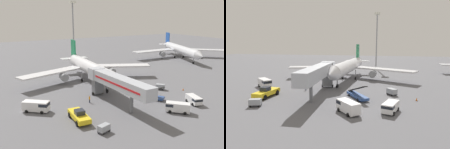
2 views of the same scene
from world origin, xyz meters
TOP-DOWN VIEW (x-y plane):
  - ground_plane at (0.00, 0.00)m, footprint 300.00×300.00m
  - airplane_at_gate at (-4.34, 21.62)m, footprint 42.72×38.90m
  - jet_bridge at (-7.59, 0.51)m, footprint 4.19×22.90m
  - pushback_tug at (-18.54, -4.17)m, footprint 3.10×7.29m
  - belt_loader_truck at (1.46, -0.65)m, footprint 5.74×7.26m
  - service_van_rear_right at (-24.52, 4.69)m, footprint 5.63×5.13m
  - service_van_near_right at (8.31, -8.73)m, footprint 3.24×4.88m
  - service_van_near_left at (1.12, -10.61)m, footprint 4.81×4.99m
  - baggage_cart_far_center at (8.94, 3.78)m, footprint 2.49×2.64m
  - baggage_cart_mid_left at (-16.72, -10.95)m, footprint 2.46×1.88m
  - ground_crew_worker_foreground at (-12.42, 4.07)m, footprint 0.43×0.43m
  - safety_cone_alpha at (13.89, 0.06)m, footprint 0.42×0.42m
  - apron_light_mast at (3.10, 52.15)m, footprint 2.40×2.40m

SIDE VIEW (x-z plane):
  - ground_plane at x=0.00m, z-range 0.00..0.00m
  - safety_cone_alpha at x=13.89m, z-range 0.00..0.64m
  - belt_loader_truck at x=1.46m, z-range -0.93..2.51m
  - baggage_cart_mid_left at x=-16.72m, z-range 0.08..1.55m
  - baggage_cart_far_center at x=8.94m, z-range 0.08..1.62m
  - ground_crew_worker_foreground at x=-12.42m, z-range 0.05..1.80m
  - service_van_near_right at x=8.31m, z-range 0.14..1.97m
  - pushback_tug at x=-18.54m, z-range -0.10..2.29m
  - service_van_near_left at x=1.12m, z-range 0.15..2.31m
  - service_van_rear_right at x=-24.52m, z-range 0.16..2.50m
  - airplane_at_gate at x=-4.34m, z-range -1.36..10.09m
  - jet_bridge at x=-7.59m, z-range 1.75..8.70m
  - apron_light_mast at x=3.10m, z-range 4.95..30.35m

